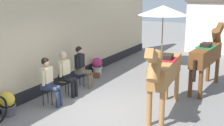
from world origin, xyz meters
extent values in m
plane|color=slate|center=(0.00, 3.00, 0.00)|extent=(40.00, 40.00, 0.00)
cube|color=#CCB793|center=(-2.55, 1.50, 1.70)|extent=(0.30, 14.00, 3.40)
cube|color=black|center=(-2.53, 1.50, 0.18)|extent=(0.34, 14.00, 0.36)
cube|color=silver|center=(1.40, 10.30, 1.30)|extent=(3.20, 2.40, 2.60)
cylinder|color=black|center=(-1.67, -0.33, 0.46)|extent=(0.34, 0.34, 0.03)
cylinder|color=black|center=(-1.54, -0.32, 0.22)|extent=(0.02, 0.02, 0.45)
cylinder|color=black|center=(-1.76, -0.22, 0.22)|extent=(0.02, 0.02, 0.45)
cylinder|color=black|center=(-1.73, -0.46, 0.22)|extent=(0.02, 0.02, 0.45)
cube|color=#2D3851|center=(-1.67, -0.33, 0.58)|extent=(0.27, 0.35, 0.20)
cube|color=beige|center=(-1.67, -0.33, 0.90)|extent=(0.26, 0.36, 0.44)
sphere|color=tan|center=(-1.67, -0.33, 1.25)|extent=(0.20, 0.20, 0.20)
sphere|color=black|center=(-1.69, -0.33, 1.28)|extent=(0.22, 0.22, 0.22)
cylinder|color=#2D3851|center=(-1.49, -0.23, 0.53)|extent=(0.39, 0.17, 0.13)
cylinder|color=#2D3851|center=(-1.31, -0.21, 0.23)|extent=(0.11, 0.11, 0.46)
cylinder|color=#2D3851|center=(-1.48, -0.39, 0.53)|extent=(0.39, 0.17, 0.13)
cylinder|color=#2D3851|center=(-1.29, -0.37, 0.23)|extent=(0.11, 0.11, 0.46)
cylinder|color=beige|center=(-1.68, -0.13, 0.85)|extent=(0.09, 0.09, 0.42)
cylinder|color=beige|center=(-1.63, -0.53, 0.85)|extent=(0.09, 0.09, 0.42)
cylinder|color=gold|center=(-1.75, 0.59, 0.46)|extent=(0.34, 0.34, 0.03)
cylinder|color=black|center=(-1.61, 0.58, 0.22)|extent=(0.02, 0.02, 0.45)
cylinder|color=black|center=(-1.81, 0.71, 0.22)|extent=(0.02, 0.02, 0.45)
cylinder|color=black|center=(-1.82, 0.47, 0.22)|extent=(0.02, 0.02, 0.45)
cube|color=black|center=(-1.75, 0.59, 0.58)|extent=(0.26, 0.33, 0.20)
cube|color=beige|center=(-1.75, 0.59, 0.90)|extent=(0.24, 0.35, 0.44)
sphere|color=tan|center=(-1.75, 0.59, 1.25)|extent=(0.20, 0.20, 0.20)
sphere|color=#B2A38E|center=(-1.77, 0.59, 1.28)|extent=(0.22, 0.22, 0.22)
cylinder|color=black|center=(-1.55, 0.66, 0.53)|extent=(0.39, 0.15, 0.13)
cylinder|color=black|center=(-1.36, 0.65, 0.23)|extent=(0.11, 0.11, 0.46)
cylinder|color=black|center=(-1.56, 0.50, 0.53)|extent=(0.39, 0.15, 0.13)
cylinder|color=black|center=(-1.37, 0.49, 0.23)|extent=(0.11, 0.11, 0.46)
cylinder|color=beige|center=(-1.71, 0.79, 0.85)|extent=(0.09, 0.09, 0.42)
cylinder|color=beige|center=(-1.74, 0.39, 0.85)|extent=(0.09, 0.09, 0.42)
cylinder|color=#194C99|center=(-1.79, 1.53, 0.46)|extent=(0.34, 0.34, 0.03)
cylinder|color=black|center=(-1.65, 1.55, 0.22)|extent=(0.02, 0.02, 0.45)
cylinder|color=black|center=(-1.88, 1.64, 0.22)|extent=(0.02, 0.02, 0.45)
cylinder|color=black|center=(-1.84, 1.40, 0.22)|extent=(0.02, 0.02, 0.45)
cube|color=brown|center=(-1.79, 1.53, 0.58)|extent=(0.28, 0.35, 0.20)
cube|color=black|center=(-1.79, 1.53, 0.90)|extent=(0.26, 0.37, 0.44)
sphere|color=tan|center=(-1.79, 1.53, 1.25)|extent=(0.20, 0.20, 0.20)
sphere|color=black|center=(-1.81, 1.52, 1.28)|extent=(0.22, 0.22, 0.22)
cylinder|color=brown|center=(-1.62, 1.63, 0.53)|extent=(0.39, 0.18, 0.13)
cylinder|color=brown|center=(-1.43, 1.66, 0.23)|extent=(0.11, 0.11, 0.46)
cylinder|color=brown|center=(-1.59, 1.47, 0.53)|extent=(0.39, 0.18, 0.13)
cylinder|color=brown|center=(-1.40, 1.50, 0.23)|extent=(0.11, 0.11, 0.46)
cylinder|color=black|center=(-1.80, 1.73, 0.85)|extent=(0.09, 0.09, 0.42)
cylinder|color=black|center=(-1.74, 1.33, 0.85)|extent=(0.09, 0.09, 0.42)
cube|color=#9E6B38|center=(1.43, 0.74, 1.16)|extent=(0.66, 2.23, 0.52)
cylinder|color=#9E6B38|center=(1.68, -0.21, 0.45)|extent=(0.13, 0.13, 0.90)
cylinder|color=#9E6B38|center=(1.37, -0.25, 0.45)|extent=(0.13, 0.13, 0.90)
cylinder|color=#9E6B38|center=(1.48, 1.72, 0.45)|extent=(0.13, 0.13, 0.90)
cylinder|color=#9E6B38|center=(1.17, 1.68, 0.45)|extent=(0.13, 0.13, 0.90)
cylinder|color=#9E6B38|center=(1.55, -0.45, 1.55)|extent=(0.34, 0.66, 0.73)
cube|color=#9E6B38|center=(1.58, -0.79, 1.86)|extent=(0.23, 0.54, 0.40)
cube|color=black|center=(1.55, -0.43, 1.69)|extent=(0.10, 0.63, 0.48)
cylinder|color=black|center=(1.31, 1.88, 0.89)|extent=(0.11, 0.11, 0.65)
cube|color=red|center=(1.42, 0.84, 1.44)|extent=(0.56, 0.65, 0.03)
cube|color=black|center=(1.42, 0.84, 1.51)|extent=(0.32, 0.47, 0.12)
cube|color=brown|center=(2.00, 3.19, 1.16)|extent=(0.62, 2.23, 0.52)
cylinder|color=brown|center=(1.92, 4.18, 0.45)|extent=(0.13, 0.13, 0.90)
cylinder|color=brown|center=(2.23, 4.15, 0.45)|extent=(0.13, 0.13, 0.90)
cylinder|color=brown|center=(1.76, 2.24, 0.45)|extent=(0.13, 0.13, 0.90)
cylinder|color=brown|center=(2.07, 2.22, 0.45)|extent=(0.13, 0.13, 0.90)
cylinder|color=brown|center=(2.10, 4.38, 1.55)|extent=(0.33, 0.65, 0.73)
cube|color=brown|center=(2.12, 4.72, 1.86)|extent=(0.22, 0.54, 0.40)
cube|color=black|center=(2.09, 4.36, 1.69)|extent=(0.09, 0.63, 0.48)
cylinder|color=black|center=(1.90, 2.05, 0.89)|extent=(0.11, 0.11, 0.65)
cube|color=#197238|center=(1.99, 3.09, 1.44)|extent=(0.55, 0.64, 0.03)
cube|color=black|center=(1.99, 3.09, 1.51)|extent=(0.32, 0.46, 0.12)
cylinder|color=#4C4C51|center=(-2.11, -1.41, 0.14)|extent=(0.34, 0.34, 0.28)
cylinder|color=#4C4C51|center=(-2.11, -1.41, 0.26)|extent=(0.43, 0.43, 0.04)
sphere|color=gold|center=(-2.11, -1.41, 0.44)|extent=(0.40, 0.40, 0.40)
cylinder|color=beige|center=(-2.11, 3.21, 0.14)|extent=(0.34, 0.34, 0.28)
cylinder|color=beige|center=(-2.11, 3.21, 0.26)|extent=(0.43, 0.43, 0.04)
sphere|color=#B22D66|center=(-2.11, 3.21, 0.44)|extent=(0.40, 0.40, 0.40)
cylinder|color=black|center=(-0.26, 5.48, 0.03)|extent=(0.44, 0.44, 0.06)
cylinder|color=olive|center=(-0.26, 5.48, 1.10)|extent=(0.04, 0.04, 2.20)
cone|color=silver|center=(-0.26, 5.48, 2.38)|extent=(2.10, 2.10, 0.40)
cube|color=brown|center=(-1.84, 2.65, 0.10)|extent=(0.30, 0.18, 0.20)
camera|label=1|loc=(3.78, -6.79, 3.24)|focal=49.12mm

